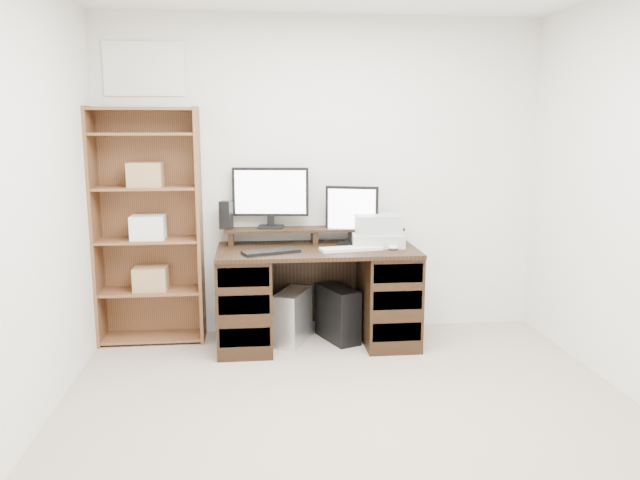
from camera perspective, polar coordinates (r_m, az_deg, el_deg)
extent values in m
cube|color=tan|center=(3.43, 4.04, -18.71)|extent=(3.50, 4.00, 0.02)
cube|color=white|center=(5.01, 0.20, 5.72)|extent=(3.50, 0.02, 2.50)
cube|color=white|center=(1.16, 22.80, -11.09)|extent=(3.50, 0.02, 2.50)
cube|color=white|center=(5.03, -15.80, 14.83)|extent=(0.60, 0.01, 0.40)
cube|color=black|center=(4.70, -0.26, -0.94)|extent=(1.50, 0.70, 0.03)
cube|color=black|center=(4.76, -6.88, -5.50)|extent=(0.40, 0.66, 0.72)
cube|color=black|center=(4.87, 6.23, -5.13)|extent=(0.40, 0.66, 0.72)
cube|color=black|center=(5.10, -0.64, -3.90)|extent=(1.48, 0.02, 0.65)
cube|color=black|center=(4.51, -6.88, -8.83)|extent=(0.36, 0.01, 0.14)
cube|color=black|center=(4.43, -6.95, -5.90)|extent=(0.36, 0.01, 0.14)
cube|color=black|center=(4.38, -7.01, -3.39)|extent=(0.36, 0.01, 0.14)
cube|color=black|center=(4.62, 7.04, -8.35)|extent=(0.36, 0.01, 0.14)
cube|color=black|center=(4.55, 7.11, -5.49)|extent=(0.36, 0.01, 0.14)
cube|color=black|center=(4.50, 7.17, -3.04)|extent=(0.36, 0.01, 0.14)
cube|color=black|center=(4.88, -8.14, 0.16)|extent=(0.04, 0.20, 0.10)
cube|color=black|center=(4.90, -0.52, 0.31)|extent=(0.04, 0.20, 0.10)
cube|color=black|center=(5.00, 6.91, 0.44)|extent=(0.04, 0.20, 0.10)
cube|color=black|center=(4.89, -0.52, 1.00)|extent=(1.40, 0.22, 0.02)
cube|color=black|center=(4.90, -4.52, 1.20)|extent=(0.21, 0.17, 0.02)
cube|color=black|center=(4.91, -4.51, 1.97)|extent=(0.06, 0.04, 0.11)
cube|color=black|center=(4.88, -4.54, 4.41)|extent=(0.59, 0.11, 0.38)
cube|color=white|center=(4.86, -4.57, 4.38)|extent=(0.55, 0.07, 0.33)
cube|color=black|center=(4.87, 2.87, -0.26)|extent=(0.23, 0.20, 0.02)
cube|color=black|center=(4.88, 2.92, 0.51)|extent=(0.06, 0.05, 0.11)
cube|color=black|center=(4.85, 2.94, 2.84)|extent=(0.40, 0.16, 0.36)
cube|color=white|center=(4.83, 2.90, 2.81)|extent=(0.35, 0.11, 0.31)
cube|color=black|center=(4.88, -8.58, 2.27)|extent=(0.11, 0.11, 0.22)
cube|color=black|center=(4.52, -4.49, -1.08)|extent=(0.44, 0.27, 0.02)
cube|color=white|center=(4.63, 2.84, -0.80)|extent=(0.48, 0.22, 0.02)
ellipsoid|color=silver|center=(4.67, 6.71, -0.68)|extent=(0.10, 0.08, 0.03)
cube|color=#B7B09F|center=(4.80, 5.30, 0.04)|extent=(0.42, 0.33, 0.10)
cube|color=#A6ADB1|center=(4.78, 5.32, 1.47)|extent=(0.34, 0.24, 0.14)
cube|color=silver|center=(4.86, -2.51, -7.03)|extent=(0.33, 0.45, 0.41)
cube|color=black|center=(4.91, 1.62, -6.75)|extent=(0.33, 0.46, 0.42)
cube|color=#19FF33|center=(4.71, 2.89, -6.35)|extent=(0.01, 0.01, 0.01)
cube|color=brown|center=(4.99, -19.84, 1.03)|extent=(0.02, 0.30, 1.80)
cube|color=brown|center=(4.86, -10.93, 1.23)|extent=(0.02, 0.30, 1.80)
cube|color=brown|center=(5.05, -15.18, 1.39)|extent=(0.80, 0.01, 1.80)
cube|color=brown|center=(5.11, -14.97, -8.53)|extent=(0.75, 0.28, 0.02)
cube|color=brown|center=(5.01, -15.16, -4.52)|extent=(0.75, 0.28, 0.02)
cube|color=brown|center=(4.92, -15.38, -0.02)|extent=(0.75, 0.28, 0.02)
cube|color=brown|center=(4.87, -15.61, 4.62)|extent=(0.75, 0.28, 0.02)
cube|color=brown|center=(4.85, -15.84, 9.32)|extent=(0.75, 0.28, 0.02)
cube|color=brown|center=(4.85, -15.95, 11.45)|extent=(0.75, 0.28, 0.02)
cube|color=#A07F54|center=(4.98, -15.22, -3.41)|extent=(0.25, 0.20, 0.18)
cube|color=white|center=(4.91, -15.44, 1.13)|extent=(0.25, 0.20, 0.18)
cube|color=#A07F54|center=(4.86, -15.67, 5.79)|extent=(0.25, 0.20, 0.18)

